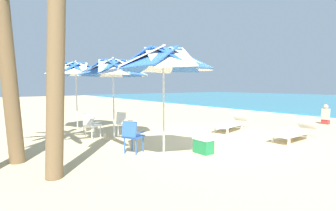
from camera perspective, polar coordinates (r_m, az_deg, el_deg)
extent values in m
plane|color=#D3B784|center=(8.22, 8.59, -8.00)|extent=(80.00, 80.00, 0.00)
cube|color=white|center=(16.18, 32.34, -2.46)|extent=(80.00, 0.70, 0.01)
cylinder|color=silver|center=(6.21, -1.00, -1.55)|extent=(0.05, 0.05, 2.24)
cube|color=blue|center=(5.93, 3.88, 10.72)|extent=(1.32, 1.28, 0.58)
cube|color=white|center=(6.37, 4.16, 10.29)|extent=(1.26, 1.36, 0.58)
cube|color=blue|center=(6.71, 1.61, 10.00)|extent=(1.28, 1.32, 0.58)
cube|color=white|center=(6.77, -2.20, 9.95)|extent=(1.36, 1.26, 0.58)
cube|color=blue|center=(6.53, -5.46, 10.14)|extent=(1.32, 1.28, 0.58)
cube|color=white|center=(6.10, -6.44, 10.53)|extent=(1.26, 1.36, 0.58)
cube|color=blue|center=(5.72, -4.11, 10.94)|extent=(1.28, 1.32, 0.58)
cube|color=white|center=(5.65, 0.40, 11.04)|extent=(1.36, 1.26, 0.58)
sphere|color=silver|center=(6.25, -1.02, 13.37)|extent=(0.08, 0.08, 0.08)
cube|color=blue|center=(6.72, -7.79, -6.97)|extent=(0.59, 0.59, 0.05)
cube|color=blue|center=(6.52, -8.78, -5.34)|extent=(0.42, 0.28, 0.40)
cube|color=blue|center=(6.81, -9.21, -5.90)|extent=(0.22, 0.37, 0.03)
cube|color=blue|center=(6.59, -6.34, -6.21)|extent=(0.22, 0.37, 0.03)
cylinder|color=blue|center=(7.01, -8.18, -8.44)|extent=(0.04, 0.04, 0.41)
cylinder|color=blue|center=(6.83, -5.70, -8.78)|extent=(0.04, 0.04, 0.41)
cylinder|color=blue|center=(6.73, -9.87, -9.02)|extent=(0.04, 0.04, 0.41)
cylinder|color=blue|center=(6.54, -7.32, -9.39)|extent=(0.04, 0.04, 0.41)
cylinder|color=silver|center=(8.65, -12.24, -0.11)|extent=(0.05, 0.05, 2.18)
cube|color=blue|center=(8.27, -9.46, 8.55)|extent=(1.31, 1.24, 0.54)
cube|color=white|center=(8.69, -8.60, 8.37)|extent=(1.24, 1.30, 0.54)
cube|color=blue|center=(9.07, -9.93, 8.19)|extent=(1.24, 1.31, 0.54)
cube|color=white|center=(9.21, -12.53, 8.09)|extent=(1.30, 1.24, 0.54)
cube|color=blue|center=(9.04, -15.06, 8.11)|extent=(1.31, 1.24, 0.54)
cube|color=white|center=(8.64, -16.20, 8.26)|extent=(1.24, 1.30, 0.54)
cube|color=blue|center=(8.24, -15.10, 8.48)|extent=(1.24, 1.31, 0.54)
cube|color=white|center=(8.08, -12.22, 8.61)|extent=(1.30, 1.24, 0.54)
sphere|color=silver|center=(8.67, -12.42, 10.46)|extent=(0.08, 0.08, 0.08)
cube|color=white|center=(8.90, -16.73, -4.30)|extent=(0.55, 0.55, 0.05)
cube|color=white|center=(8.75, -17.80, -2.98)|extent=(0.43, 0.21, 0.40)
cube|color=white|center=(9.04, -17.52, -3.47)|extent=(0.15, 0.39, 0.03)
cube|color=white|center=(8.73, -15.95, -3.72)|extent=(0.15, 0.39, 0.03)
cylinder|color=white|center=(9.18, -16.49, -5.49)|extent=(0.04, 0.04, 0.41)
cylinder|color=white|center=(8.91, -15.10, -5.77)|extent=(0.04, 0.04, 0.41)
cylinder|color=white|center=(8.97, -18.28, -5.76)|extent=(0.04, 0.04, 0.41)
cylinder|color=white|center=(8.69, -16.91, -6.06)|extent=(0.04, 0.04, 0.41)
cube|color=white|center=(9.02, -9.70, -4.05)|extent=(0.57, 0.57, 0.05)
cube|color=white|center=(8.84, -10.59, -2.76)|extent=(0.43, 0.23, 0.40)
cube|color=white|center=(9.14, -10.64, -3.25)|extent=(0.18, 0.39, 0.03)
cube|color=white|center=(8.87, -8.75, -3.46)|extent=(0.18, 0.39, 0.03)
cylinder|color=white|center=(9.30, -9.76, -5.24)|extent=(0.04, 0.04, 0.41)
cylinder|color=white|center=(9.07, -8.11, -5.47)|extent=(0.04, 0.04, 0.41)
cylinder|color=white|center=(9.05, -11.26, -5.54)|extent=(0.04, 0.04, 0.41)
cylinder|color=white|center=(8.81, -9.60, -5.78)|extent=(0.04, 0.04, 0.41)
cylinder|color=silver|center=(10.80, -20.03, 0.90)|extent=(0.05, 0.05, 2.29)
cube|color=blue|center=(10.38, -18.23, 7.99)|extent=(1.29, 1.23, 0.51)
cube|color=white|center=(10.77, -17.22, 7.88)|extent=(1.22, 1.31, 0.51)
cube|color=blue|center=(11.17, -17.98, 7.73)|extent=(1.23, 1.29, 0.51)
cube|color=white|center=(11.36, -19.94, 7.62)|extent=(1.31, 1.22, 0.51)
cube|color=blue|center=(11.24, -22.04, 7.60)|extent=(1.29, 1.23, 0.51)
cube|color=white|center=(10.87, -23.18, 7.68)|extent=(1.22, 1.31, 0.51)
cube|color=blue|center=(10.46, -22.60, 7.84)|extent=(1.23, 1.29, 0.51)
cube|color=white|center=(10.25, -20.52, 7.97)|extent=(1.31, 1.22, 0.51)
sphere|color=silver|center=(10.83, -20.26, 9.34)|extent=(0.08, 0.08, 0.08)
cube|color=white|center=(10.59, -17.67, -2.93)|extent=(0.57, 0.57, 0.05)
cube|color=white|center=(10.56, -16.62, -1.69)|extent=(0.43, 0.23, 0.40)
cube|color=white|center=(10.38, -17.70, -2.47)|extent=(0.18, 0.39, 0.03)
cube|color=white|center=(10.77, -17.67, -2.21)|extent=(0.18, 0.39, 0.03)
cylinder|color=white|center=(10.45, -18.62, -4.34)|extent=(0.04, 0.04, 0.41)
cylinder|color=white|center=(10.80, -18.57, -4.06)|extent=(0.04, 0.04, 0.41)
cylinder|color=white|center=(10.45, -16.69, -4.30)|extent=(0.04, 0.04, 0.41)
cylinder|color=white|center=(10.79, -16.70, -4.01)|extent=(0.04, 0.04, 0.41)
cube|color=white|center=(9.03, 26.17, -5.66)|extent=(0.66, 1.71, 0.06)
cube|color=white|center=(9.96, 28.89, -3.76)|extent=(0.61, 0.48, 0.36)
cube|color=white|center=(8.39, 25.78, -7.38)|extent=(0.06, 0.06, 0.22)
cube|color=white|center=(8.62, 22.71, -6.97)|extent=(0.06, 0.06, 0.22)
cube|color=white|center=(9.53, 29.23, -6.12)|extent=(0.06, 0.06, 0.22)
cube|color=white|center=(9.73, 26.45, -5.80)|extent=(0.06, 0.06, 0.22)
cube|color=white|center=(10.15, 13.63, -4.25)|extent=(1.02, 1.80, 0.06)
cube|color=white|center=(11.07, 16.04, -2.59)|extent=(0.70, 0.61, 0.36)
cube|color=white|center=(9.49, 13.32, -5.70)|extent=(0.06, 0.06, 0.22)
cube|color=white|center=(9.72, 10.60, -5.41)|extent=(0.06, 0.06, 0.22)
cube|color=white|center=(10.64, 16.37, -4.66)|extent=(0.06, 0.06, 0.22)
cube|color=white|center=(10.84, 13.87, -4.44)|extent=(0.06, 0.06, 0.22)
cylinder|color=brown|center=(5.28, -24.08, 13.96)|extent=(0.32, 0.57, 5.36)
cylinder|color=brown|center=(6.67, -32.73, 8.52)|extent=(0.33, 0.55, 4.66)
cube|color=#238C4C|center=(6.75, 8.06, -9.19)|extent=(0.48, 0.32, 0.36)
cube|color=white|center=(6.70, 8.08, -7.53)|extent=(0.50, 0.34, 0.04)
cube|color=red|center=(13.75, 32.16, -3.17)|extent=(0.30, 0.24, 0.20)
cube|color=beige|center=(13.69, 32.20, -1.68)|extent=(0.30, 0.25, 0.54)
sphere|color=beige|center=(13.65, 32.25, -0.18)|extent=(0.20, 0.20, 0.20)
cube|color=beige|center=(14.12, 32.73, -3.13)|extent=(0.26, 0.76, 0.14)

